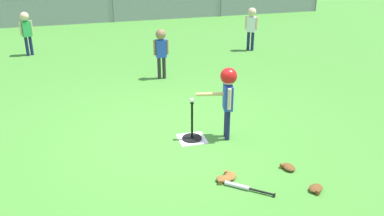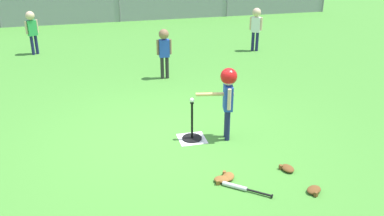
% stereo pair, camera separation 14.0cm
% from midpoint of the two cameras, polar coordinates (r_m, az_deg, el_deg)
% --- Properties ---
extents(ground_plane, '(60.00, 60.00, 0.00)m').
position_cam_midpoint_polar(ground_plane, '(6.94, -2.48, -4.13)').
color(ground_plane, '#478C33').
extents(home_plate, '(0.44, 0.44, 0.01)m').
position_cam_midpoint_polar(home_plate, '(6.93, 0.58, -4.15)').
color(home_plate, white).
rests_on(home_plate, ground_plane).
extents(batting_tee, '(0.32, 0.32, 0.65)m').
position_cam_midpoint_polar(batting_tee, '(6.88, 0.58, -3.43)').
color(batting_tee, black).
rests_on(batting_tee, ground_plane).
extents(baseball_on_tee, '(0.07, 0.07, 0.07)m').
position_cam_midpoint_polar(baseball_on_tee, '(6.64, 0.61, 1.06)').
color(baseball_on_tee, white).
rests_on(baseball_on_tee, batting_tee).
extents(batter_child, '(0.64, 0.34, 1.20)m').
position_cam_midpoint_polar(batter_child, '(6.63, 5.46, 2.51)').
color(batter_child, '#191E4C').
rests_on(batter_child, ground_plane).
extents(fielder_deep_right, '(0.31, 0.23, 1.15)m').
position_cam_midpoint_polar(fielder_deep_right, '(12.03, -20.46, 10.19)').
color(fielder_deep_right, '#191E4C').
rests_on(fielder_deep_right, ground_plane).
extents(fielder_near_left, '(0.30, 0.24, 1.17)m').
position_cam_midpoint_polar(fielder_near_left, '(11.77, 8.96, 11.17)').
color(fielder_near_left, '#191E4C').
rests_on(fielder_near_left, ground_plane).
extents(fielder_near_right, '(0.34, 0.22, 1.13)m').
position_cam_midpoint_polar(fielder_near_right, '(9.44, -3.35, 8.18)').
color(fielder_near_right, '#262626').
rests_on(fielder_near_right, ground_plane).
extents(spare_bat_silver, '(0.56, 0.48, 0.06)m').
position_cam_midpoint_polar(spare_bat_silver, '(5.72, 7.17, -10.58)').
color(spare_bat_silver, silver).
rests_on(spare_bat_silver, ground_plane).
extents(glove_by_plate, '(0.25, 0.27, 0.07)m').
position_cam_midpoint_polar(glove_by_plate, '(5.92, 5.57, -9.15)').
color(glove_by_plate, brown).
rests_on(glove_by_plate, ground_plane).
extents(glove_near_bats, '(0.24, 0.19, 0.07)m').
position_cam_midpoint_polar(glove_near_bats, '(5.85, 4.73, -9.57)').
color(glove_near_bats, brown).
rests_on(glove_near_bats, ground_plane).
extents(glove_tossed_aside, '(0.20, 0.24, 0.07)m').
position_cam_midpoint_polar(glove_tossed_aside, '(6.24, 13.35, -7.90)').
color(glove_tossed_aside, brown).
rests_on(glove_tossed_aside, ground_plane).
extents(glove_outfield_drop, '(0.27, 0.25, 0.07)m').
position_cam_midpoint_polar(glove_outfield_drop, '(5.87, 16.77, -10.52)').
color(glove_outfield_drop, brown).
rests_on(glove_outfield_drop, ground_plane).
extents(outfield_fence, '(16.06, 0.06, 1.15)m').
position_cam_midpoint_polar(outfield_fence, '(15.56, -9.51, 13.61)').
color(outfield_fence, slate).
rests_on(outfield_fence, ground_plane).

